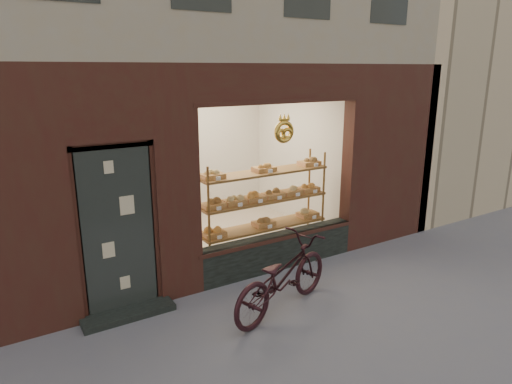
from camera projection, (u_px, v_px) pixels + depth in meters
ground at (351, 342)px, 5.23m from camera, size 90.00×90.00×0.00m
neighbor_right at (471, 17)px, 13.45m from camera, size 12.00×7.00×9.00m
display_shelf at (264, 208)px, 7.33m from camera, size 2.20×0.45×1.70m
bicycle at (282, 276)px, 5.80m from camera, size 1.91×1.15×0.95m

